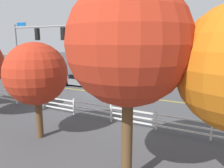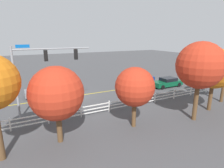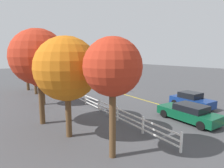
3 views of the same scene
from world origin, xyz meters
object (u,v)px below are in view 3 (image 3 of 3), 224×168
at_px(tree_2, 26,57).
at_px(tree_5, 113,68).
at_px(car_2, 110,82).
at_px(tree_3, 34,67).
at_px(car_1, 189,113).
at_px(tree_4, 67,69).
at_px(tree_1, 39,57).
at_px(car_0, 191,100).
at_px(tree_0, 42,72).

height_order(tree_2, tree_5, tree_2).
height_order(car_2, tree_3, tree_3).
relative_size(car_1, tree_5, 0.79).
bearing_deg(tree_4, tree_1, 14.88).
bearing_deg(tree_3, car_0, -143.18).
bearing_deg(tree_5, tree_3, -0.00).
bearing_deg(tree_1, tree_4, -165.12).
bearing_deg(tree_1, tree_3, -9.03).
xyz_separation_m(car_0, car_1, (-2.13, 3.57, -0.05)).
bearing_deg(tree_2, tree_3, -173.97).
bearing_deg(car_2, tree_4, -41.78).
bearing_deg(car_2, car_0, -1.47).
bearing_deg(tree_2, tree_4, 178.16).
relative_size(car_0, tree_0, 0.79).
xyz_separation_m(tree_1, tree_4, (-3.24, -0.86, -0.66)).
distance_m(car_2, tree_0, 13.42).
relative_size(car_2, tree_3, 0.88).
relative_size(car_0, tree_5, 0.66).
bearing_deg(tree_1, tree_5, -164.80).
distance_m(car_1, tree_4, 9.75).
xyz_separation_m(tree_3, tree_4, (-14.74, 0.97, 0.66)).
xyz_separation_m(tree_3, tree_5, (-18.23, 0.00, 0.90)).
distance_m(tree_1, tree_4, 3.41).
distance_m(tree_2, tree_5, 21.81).
height_order(car_2, tree_4, tree_4).
bearing_deg(car_1, tree_0, 35.55).
distance_m(car_0, tree_3, 19.09).
bearing_deg(car_1, tree_1, 58.69).
relative_size(car_0, car_2, 0.82).
relative_size(tree_0, tree_3, 0.92).
relative_size(tree_0, tree_1, 0.72).
xyz_separation_m(car_2, tree_5, (-17.84, 11.46, 3.83)).
bearing_deg(car_0, tree_5, -74.78).
bearing_deg(tree_0, tree_2, -0.39).
relative_size(tree_4, tree_5, 1.04).
distance_m(car_1, car_2, 17.25).
distance_m(tree_1, tree_3, 11.72).
bearing_deg(car_0, tree_3, -143.37).
bearing_deg(car_0, tree_4, -91.92).
xyz_separation_m(car_2, tree_4, (-14.35, 12.43, 3.60)).
xyz_separation_m(tree_4, tree_5, (-3.49, -0.97, 0.23)).
bearing_deg(tree_2, car_2, -108.51).
distance_m(tree_0, tree_1, 5.93).
relative_size(car_2, tree_0, 0.96).
distance_m(car_2, tree_3, 11.84).
bearing_deg(tree_5, tree_2, 0.99).
bearing_deg(car_0, car_1, -59.43).
relative_size(tree_1, tree_2, 1.08).
distance_m(tree_4, tree_5, 3.63).
height_order(car_1, tree_3, tree_3).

